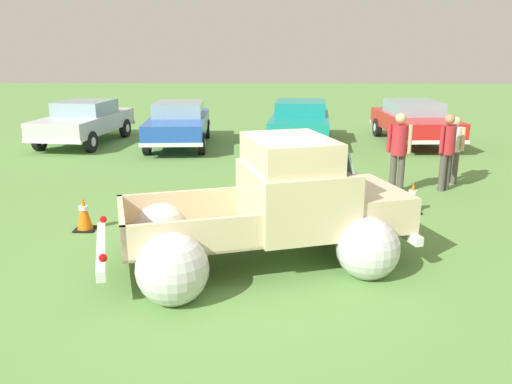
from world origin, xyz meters
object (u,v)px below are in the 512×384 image
at_px(lane_cone_0, 413,197).
at_px(show_car_2, 300,120).
at_px(show_car_3, 414,120).
at_px(lane_cone_1, 84,214).
at_px(vintage_pickup_truck, 279,213).
at_px(spectator_2, 447,147).
at_px(spectator_1, 454,146).
at_px(spectator_0, 399,148).
at_px(show_car_0, 85,120).
at_px(show_car_1, 179,122).

bearing_deg(lane_cone_0, show_car_2, 103.44).
relative_size(show_car_2, show_car_3, 0.99).
bearing_deg(lane_cone_0, lane_cone_1, -168.84).
bearing_deg(lane_cone_1, show_car_2, 63.84).
relative_size(vintage_pickup_truck, spectator_2, 2.83).
bearing_deg(spectator_1, spectator_0, 172.82).
distance_m(spectator_1, lane_cone_0, 2.92).
height_order(spectator_0, spectator_2, spectator_0).
height_order(lane_cone_0, lane_cone_1, same).
xyz_separation_m(show_car_0, lane_cone_0, (9.17, -7.50, -0.47)).
bearing_deg(show_car_2, spectator_2, 31.68).
bearing_deg(spectator_2, show_car_0, -156.38).
bearing_deg(show_car_1, lane_cone_0, 35.48).
bearing_deg(show_car_1, show_car_0, -99.44).
bearing_deg(show_car_2, show_car_1, -78.14).
height_order(spectator_1, lane_cone_1, spectator_1).
relative_size(show_car_0, spectator_1, 2.89).
relative_size(vintage_pickup_truck, spectator_1, 3.09).
bearing_deg(spectator_0, show_car_2, 30.12).
distance_m(spectator_0, lane_cone_0, 1.59).
xyz_separation_m(vintage_pickup_truck, spectator_1, (4.27, 4.89, 0.16)).
xyz_separation_m(show_car_2, show_car_3, (3.87, 0.15, -0.00)).
height_order(show_car_2, lane_cone_1, show_car_2).
height_order(show_car_0, spectator_1, spectator_1).
xyz_separation_m(show_car_2, lane_cone_0, (1.83, -7.66, -0.48)).
height_order(show_car_3, lane_cone_0, show_car_3).
bearing_deg(spectator_2, lane_cone_1, -105.44).
bearing_deg(lane_cone_1, spectator_1, 25.00).
relative_size(show_car_3, spectator_1, 2.95).
bearing_deg(lane_cone_1, spectator_0, 23.00).
height_order(spectator_2, lane_cone_1, spectator_2).
bearing_deg(vintage_pickup_truck, show_car_0, 105.68).
bearing_deg(show_car_2, lane_cone_1, -21.13).
height_order(show_car_2, spectator_2, spectator_2).
xyz_separation_m(show_car_1, spectator_1, (7.45, -4.79, 0.13)).
distance_m(show_car_0, show_car_3, 11.21).
xyz_separation_m(show_car_1, show_car_3, (7.93, 0.64, 0.00)).
relative_size(show_car_0, spectator_0, 2.57).
distance_m(vintage_pickup_truck, lane_cone_1, 3.73).
bearing_deg(spectator_1, show_car_3, 45.38).
height_order(vintage_pickup_truck, show_car_0, vintage_pickup_truck).
distance_m(show_car_1, show_car_2, 4.09).
height_order(spectator_0, lane_cone_1, spectator_0).
bearing_deg(show_car_0, lane_cone_0, 57.21).
xyz_separation_m(show_car_0, show_car_1, (3.28, -0.32, 0.00)).
bearing_deg(show_car_3, show_car_0, -91.70).
distance_m(show_car_2, spectator_2, 6.68).
bearing_deg(show_car_1, show_car_3, 90.69).
bearing_deg(show_car_0, spectator_0, 62.92).
distance_m(vintage_pickup_truck, show_car_2, 10.20).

